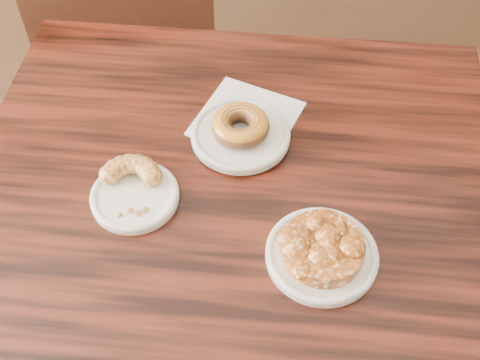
{
  "coord_description": "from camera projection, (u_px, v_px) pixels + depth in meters",
  "views": [
    {
      "loc": [
        -0.15,
        -0.72,
        1.52
      ],
      "look_at": [
        -0.08,
        -0.15,
        0.8
      ],
      "focal_mm": 45.0,
      "sensor_mm": 36.0,
      "label": 1
    }
  ],
  "objects": [
    {
      "name": "floor",
      "position": [
        264.0,
        317.0,
        1.65
      ],
      "size": [
        5.0,
        5.0,
        0.0
      ],
      "primitive_type": "plane",
      "color": "black",
      "rests_on": "ground"
    },
    {
      "name": "cafe_table",
      "position": [
        233.0,
        314.0,
        1.24
      ],
      "size": [
        1.06,
        1.06,
        0.75
      ],
      "primitive_type": "cube",
      "rotation": [
        0.0,
        0.0,
        -0.22
      ],
      "color": "black",
      "rests_on": "floor"
    },
    {
      "name": "chair_far",
      "position": [
        126.0,
        37.0,
        1.69
      ],
      "size": [
        0.52,
        0.52,
        0.9
      ],
      "primitive_type": null,
      "rotation": [
        0.0,
        0.0,
        3.24
      ],
      "color": "black",
      "rests_on": "floor"
    },
    {
      "name": "napkin",
      "position": [
        247.0,
        119.0,
        1.07
      ],
      "size": [
        0.23,
        0.23,
        0.0
      ],
      "primitive_type": "cube",
      "rotation": [
        0.0,
        0.0,
        -0.57
      ],
      "color": "white",
      "rests_on": "cafe_table"
    },
    {
      "name": "plate_donut",
      "position": [
        241.0,
        135.0,
        1.04
      ],
      "size": [
        0.17,
        0.17,
        0.01
      ],
      "primitive_type": "cylinder",
      "color": "silver",
      "rests_on": "napkin"
    },
    {
      "name": "plate_cruller",
      "position": [
        135.0,
        197.0,
        0.96
      ],
      "size": [
        0.14,
        0.14,
        0.01
      ],
      "primitive_type": "cylinder",
      "color": "white",
      "rests_on": "cafe_table"
    },
    {
      "name": "plate_fritter",
      "position": [
        322.0,
        255.0,
        0.89
      ],
      "size": [
        0.17,
        0.17,
        0.01
      ],
      "primitive_type": "cylinder",
      "color": "white",
      "rests_on": "cafe_table"
    },
    {
      "name": "glazed_donut",
      "position": [
        241.0,
        126.0,
        1.02
      ],
      "size": [
        0.1,
        0.1,
        0.03
      ],
      "primitive_type": "torus",
      "color": "#9B5E16",
      "rests_on": "plate_donut"
    },
    {
      "name": "apple_fritter",
      "position": [
        323.0,
        246.0,
        0.87
      ],
      "size": [
        0.16,
        0.16,
        0.04
      ],
      "primitive_type": null,
      "color": "#482207",
      "rests_on": "plate_fritter"
    },
    {
      "name": "cruller_fragment",
      "position": [
        133.0,
        188.0,
        0.94
      ],
      "size": [
        0.12,
        0.12,
        0.03
      ],
      "primitive_type": null,
      "color": "brown",
      "rests_on": "plate_cruller"
    }
  ]
}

